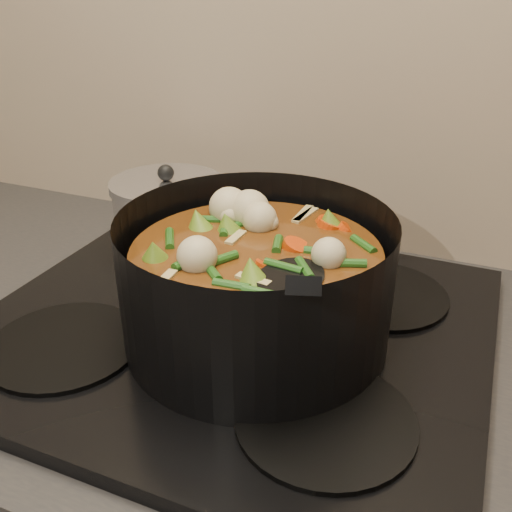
% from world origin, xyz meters
% --- Properties ---
extents(stovetop, '(0.62, 0.54, 0.03)m').
position_xyz_m(stovetop, '(0.00, 1.93, 0.92)').
color(stovetop, black).
rests_on(stovetop, counter).
extents(stockpot, '(0.35, 0.42, 0.23)m').
position_xyz_m(stockpot, '(0.04, 1.91, 1.00)').
color(stockpot, black).
rests_on(stockpot, stovetop).
extents(saucepan, '(0.17, 0.17, 0.14)m').
position_xyz_m(saucepan, '(-0.17, 2.07, 0.99)').
color(saucepan, silver).
rests_on(saucepan, stovetop).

